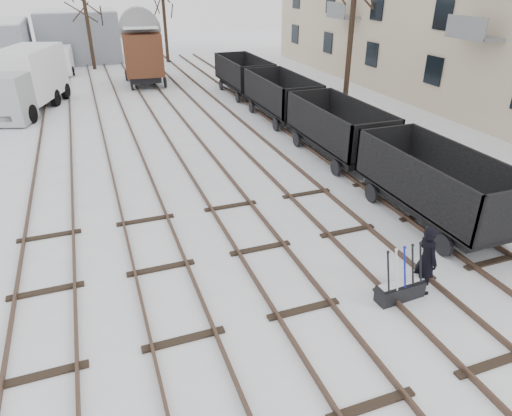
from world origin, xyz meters
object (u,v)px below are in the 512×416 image
(box_van_wagon, at_px, (142,50))
(lorry, at_px, (25,80))
(panel_van, at_px, (59,60))
(worker, at_px, (426,260))
(ground_frame, at_px, (400,289))
(freight_wagon_a, at_px, (434,195))

(box_van_wagon, relative_size, lorry, 0.70)
(lorry, relative_size, panel_van, 1.76)
(panel_van, bearing_deg, box_van_wagon, -45.08)
(worker, bearing_deg, ground_frame, 100.12)
(ground_frame, xyz_separation_m, worker, (0.75, 0.10, 0.67))
(freight_wagon_a, xyz_separation_m, panel_van, (-11.85, 31.68, 0.12))
(ground_frame, height_order, worker, worker)
(worker, xyz_separation_m, lorry, (-10.70, 22.81, 0.86))
(freight_wagon_a, relative_size, panel_van, 1.28)
(ground_frame, distance_m, panel_van, 35.82)
(lorry, bearing_deg, freight_wagon_a, -36.97)
(ground_frame, bearing_deg, worker, 4.06)
(freight_wagon_a, height_order, lorry, lorry)
(worker, distance_m, panel_van, 35.90)
(freight_wagon_a, distance_m, box_van_wagon, 25.75)
(ground_frame, height_order, box_van_wagon, box_van_wagon)
(worker, relative_size, lorry, 0.23)
(lorry, xyz_separation_m, panel_van, (1.60, 11.92, -0.77))
(worker, xyz_separation_m, freight_wagon_a, (2.75, 3.05, -0.03))
(worker, bearing_deg, box_van_wagon, 8.85)
(ground_frame, xyz_separation_m, panel_van, (-8.35, 34.83, 0.75))
(ground_frame, xyz_separation_m, lorry, (-9.95, 22.91, 1.53))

